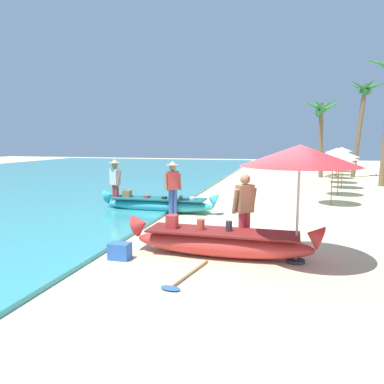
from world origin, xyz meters
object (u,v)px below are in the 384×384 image
at_px(palm_tree_tall_inland, 322,114).
at_px(patio_umbrella_large, 300,156).
at_px(boat_cyan_midground, 159,204).
at_px(person_vendor_assistant, 115,181).
at_px(palm_tree_mid_cluster, 364,101).
at_px(person_tourist_customer, 245,208).
at_px(cooler_box, 120,251).
at_px(boat_red_foreground, 221,242).
at_px(person_vendor_hatted, 173,184).
at_px(paddle, 184,278).

bearing_deg(palm_tree_tall_inland, patio_umbrella_large, -96.06).
height_order(boat_cyan_midground, person_vendor_assistant, person_vendor_assistant).
bearing_deg(palm_tree_mid_cluster, person_tourist_customer, -106.98).
distance_m(palm_tree_tall_inland, cooler_box, 20.02).
bearing_deg(patio_umbrella_large, boat_red_foreground, 178.31).
height_order(boat_cyan_midground, palm_tree_mid_cluster, palm_tree_mid_cluster).
relative_size(palm_tree_tall_inland, palm_tree_mid_cluster, 0.82).
bearing_deg(person_vendor_assistant, person_tourist_customer, -37.55).
distance_m(person_vendor_hatted, palm_tree_mid_cluster, 17.53).
relative_size(person_tourist_customer, paddle, 1.07).
bearing_deg(palm_tree_tall_inland, paddle, -101.15).
distance_m(boat_cyan_midground, palm_tree_mid_cluster, 17.64).
distance_m(person_vendor_assistant, palm_tree_mid_cluster, 18.34).
relative_size(person_tourist_customer, palm_tree_mid_cluster, 0.27).
bearing_deg(boat_red_foreground, paddle, -105.34).
bearing_deg(person_tourist_customer, palm_tree_mid_cluster, 73.02).
bearing_deg(cooler_box, boat_cyan_midground, 100.52).
distance_m(palm_tree_tall_inland, paddle, 20.43).
relative_size(boat_cyan_midground, person_vendor_hatted, 2.30).
bearing_deg(boat_red_foreground, person_tourist_customer, 47.78).
height_order(palm_tree_mid_cluster, cooler_box, palm_tree_mid_cluster).
xyz_separation_m(patio_umbrella_large, cooler_box, (-3.53, -0.67, -1.97)).
bearing_deg(person_tourist_customer, person_vendor_assistant, 142.45).
bearing_deg(paddle, palm_tree_mid_cluster, 72.41).
bearing_deg(person_vendor_hatted, boat_red_foreground, -59.49).
bearing_deg(boat_red_foreground, person_vendor_assistant, 136.55).
height_order(boat_cyan_midground, person_vendor_hatted, person_vendor_hatted).
bearing_deg(person_vendor_hatted, paddle, -71.00).
bearing_deg(patio_umbrella_large, person_vendor_assistant, 144.48).
bearing_deg(patio_umbrella_large, palm_tree_mid_cluster, 76.60).
distance_m(boat_red_foreground, person_tourist_customer, 0.92).
distance_m(boat_red_foreground, paddle, 1.59).
bearing_deg(palm_tree_tall_inland, cooler_box, -106.15).
distance_m(person_vendor_assistant, cooler_box, 5.61).
height_order(person_vendor_assistant, cooler_box, person_vendor_assistant).
bearing_deg(palm_tree_mid_cluster, person_vendor_hatted, -118.90).
relative_size(boat_red_foreground, palm_tree_mid_cluster, 0.65).
bearing_deg(person_vendor_assistant, cooler_box, -63.47).
height_order(boat_cyan_midground, palm_tree_tall_inland, palm_tree_tall_inland).
height_order(palm_tree_tall_inland, palm_tree_mid_cluster, palm_tree_mid_cluster).
bearing_deg(cooler_box, person_vendor_hatted, 93.57).
bearing_deg(person_vendor_hatted, boat_cyan_midground, 144.16).
xyz_separation_m(person_vendor_hatted, patio_umbrella_large, (3.77, -3.85, 1.11)).
bearing_deg(palm_tree_mid_cluster, patio_umbrella_large, -103.40).
xyz_separation_m(boat_red_foreground, patio_umbrella_large, (1.53, -0.05, 1.84)).
bearing_deg(person_vendor_hatted, person_vendor_assistant, 168.99).
distance_m(boat_cyan_midground, person_vendor_assistant, 1.77).
height_order(cooler_box, paddle, cooler_box).
bearing_deg(person_vendor_assistant, patio_umbrella_large, -35.52).
xyz_separation_m(boat_cyan_midground, person_vendor_assistant, (-1.60, -0.03, 0.76)).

